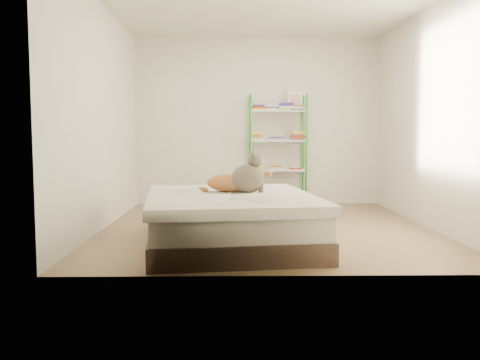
{
  "coord_description": "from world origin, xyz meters",
  "views": [
    {
      "loc": [
        -0.41,
        -5.93,
        1.08
      ],
      "look_at": [
        -0.32,
        -0.69,
        0.62
      ],
      "focal_mm": 38.0,
      "sensor_mm": 36.0,
      "label": 1
    }
  ],
  "objects_px": {
    "orange_cat": "(231,180)",
    "shelf_unit": "(278,147)",
    "bed": "(230,220)",
    "grey_cat": "(248,172)",
    "cardboard_box": "(263,206)",
    "white_bin": "(216,194)"
  },
  "relations": [
    {
      "from": "bed",
      "to": "orange_cat",
      "type": "distance_m",
      "value": 0.42
    },
    {
      "from": "bed",
      "to": "cardboard_box",
      "type": "relative_size",
      "value": 3.59
    },
    {
      "from": "bed",
      "to": "cardboard_box",
      "type": "height_order",
      "value": "bed"
    },
    {
      "from": "grey_cat",
      "to": "cardboard_box",
      "type": "bearing_deg",
      "value": -10.8
    },
    {
      "from": "grey_cat",
      "to": "shelf_unit",
      "type": "height_order",
      "value": "shelf_unit"
    },
    {
      "from": "bed",
      "to": "grey_cat",
      "type": "distance_m",
      "value": 0.51
    },
    {
      "from": "bed",
      "to": "white_bin",
      "type": "height_order",
      "value": "bed"
    },
    {
      "from": "shelf_unit",
      "to": "cardboard_box",
      "type": "bearing_deg",
      "value": -103.17
    },
    {
      "from": "orange_cat",
      "to": "shelf_unit",
      "type": "relative_size",
      "value": 0.33
    },
    {
      "from": "white_bin",
      "to": "shelf_unit",
      "type": "bearing_deg",
      "value": 1.87
    },
    {
      "from": "shelf_unit",
      "to": "cardboard_box",
      "type": "relative_size",
      "value": 2.88
    },
    {
      "from": "bed",
      "to": "orange_cat",
      "type": "xyz_separation_m",
      "value": [
        0.0,
        0.21,
        0.37
      ]
    },
    {
      "from": "grey_cat",
      "to": "shelf_unit",
      "type": "relative_size",
      "value": 0.24
    },
    {
      "from": "orange_cat",
      "to": "bed",
      "type": "bearing_deg",
      "value": -83.85
    },
    {
      "from": "bed",
      "to": "shelf_unit",
      "type": "bearing_deg",
      "value": 68.84
    },
    {
      "from": "orange_cat",
      "to": "white_bin",
      "type": "distance_m",
      "value": 2.68
    },
    {
      "from": "shelf_unit",
      "to": "grey_cat",
      "type": "bearing_deg",
      "value": -101.28
    },
    {
      "from": "bed",
      "to": "cardboard_box",
      "type": "distance_m",
      "value": 1.63
    },
    {
      "from": "grey_cat",
      "to": "white_bin",
      "type": "bearing_deg",
      "value": 7.16
    },
    {
      "from": "orange_cat",
      "to": "shelf_unit",
      "type": "distance_m",
      "value": 2.78
    },
    {
      "from": "shelf_unit",
      "to": "bed",
      "type": "bearing_deg",
      "value": -104.22
    },
    {
      "from": "grey_cat",
      "to": "white_bin",
      "type": "distance_m",
      "value": 2.8
    }
  ]
}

